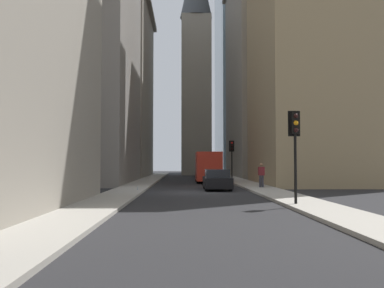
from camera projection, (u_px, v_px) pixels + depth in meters
ground_plane at (198, 192)px, 26.81m from camera, size 135.00×135.00×0.00m
sidewalk_right at (127, 191)px, 26.72m from camera, size 90.00×2.20×0.14m
sidewalk_left at (268, 191)px, 26.91m from camera, size 90.00×2.20×0.14m
building_left_far at (270, 61)px, 56.04m from camera, size 17.85×10.50×30.75m
building_left_midfar at (315, 9)px, 36.75m from camera, size 13.05×10.00×30.64m
building_right_midfar at (78, 19)px, 38.52m from camera, size 14.66×10.50×29.98m
building_right_far at (111, 84)px, 56.59m from camera, size 17.92×10.50×24.81m
church_spire at (196, 54)px, 64.64m from camera, size 4.93×4.93×35.65m
delivery_truck at (208, 167)px, 39.69m from camera, size 6.46×2.25×2.84m
sedan_black at (217, 180)px, 28.88m from camera, size 4.30×1.78×1.42m
traffic_light_foreground at (295, 135)px, 17.90m from camera, size 0.43×0.52×3.96m
traffic_light_midblock at (232, 151)px, 41.90m from camera, size 0.43×0.52×3.95m
pedestrian at (261, 174)px, 29.78m from camera, size 0.26×0.44×1.70m
discarded_bottle at (138, 188)px, 26.63m from camera, size 0.07×0.07×0.27m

